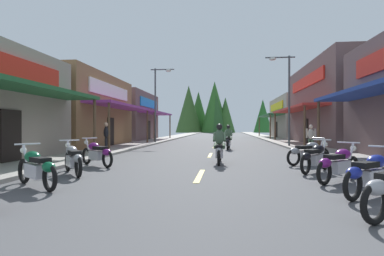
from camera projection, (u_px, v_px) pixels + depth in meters
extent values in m
cube|color=#4C4C4F|center=(217.00, 141.00, 31.25)|extent=(9.74, 92.92, 0.10)
cube|color=#9E9991|center=(159.00, 140.00, 31.91)|extent=(2.54, 92.92, 0.12)
cube|color=#9E9991|center=(278.00, 140.00, 30.59)|extent=(2.54, 92.92, 0.12)
cube|color=#E0C64C|center=(200.00, 176.00, 8.90)|extent=(0.16, 2.40, 0.01)
cube|color=#E0C64C|center=(210.00, 155.00, 15.34)|extent=(0.16, 2.40, 0.01)
cube|color=#E0C64C|center=(214.00, 147.00, 21.52)|extent=(0.16, 2.40, 0.01)
cube|color=#E0C64C|center=(217.00, 142.00, 27.83)|extent=(0.16, 2.40, 0.01)
cube|color=#E0C64C|center=(218.00, 139.00, 34.78)|extent=(0.16, 2.40, 0.01)
cube|color=#E0C64C|center=(219.00, 138.00, 40.22)|extent=(0.16, 2.40, 0.01)
cube|color=#E0C64C|center=(220.00, 136.00, 45.80)|extent=(0.16, 2.40, 0.01)
cube|color=#E0C64C|center=(220.00, 135.00, 51.10)|extent=(0.16, 2.40, 0.01)
cube|color=#E0C64C|center=(221.00, 134.00, 57.68)|extent=(0.16, 2.40, 0.01)
cube|color=#E0C64C|center=(221.00, 134.00, 64.44)|extent=(0.16, 2.40, 0.01)
cube|color=#E0C64C|center=(221.00, 133.00, 69.75)|extent=(0.16, 2.40, 0.01)
cube|color=#236033|center=(32.00, 88.00, 11.40)|extent=(1.80, 8.30, 0.16)
cylinder|color=brown|center=(95.00, 128.00, 15.26)|extent=(0.14, 0.14, 2.82)
cube|color=red|center=(11.00, 67.00, 11.49)|extent=(0.10, 6.45, 0.90)
cube|color=black|center=(11.00, 137.00, 11.50)|extent=(0.08, 1.10, 2.10)
cube|color=olive|center=(69.00, 111.00, 21.91)|extent=(6.25, 9.97, 5.16)
cube|color=#8C338C|center=(122.00, 106.00, 21.48)|extent=(1.80, 8.97, 0.16)
cylinder|color=brown|center=(109.00, 127.00, 17.15)|extent=(0.14, 0.14, 2.82)
cylinder|color=brown|center=(147.00, 127.00, 25.67)|extent=(0.14, 0.14, 2.82)
cube|color=white|center=(111.00, 91.00, 21.57)|extent=(0.10, 6.98, 0.90)
cube|color=black|center=(111.00, 132.00, 21.58)|extent=(0.08, 1.10, 2.10)
cube|color=brown|center=(112.00, 117.00, 32.88)|extent=(8.16, 9.46, 5.10)
cube|color=#8C338C|center=(157.00, 113.00, 32.34)|extent=(1.80, 8.51, 0.16)
cylinder|color=brown|center=(154.00, 127.00, 28.24)|extent=(0.14, 0.14, 2.82)
cylinder|color=brown|center=(170.00, 127.00, 36.31)|extent=(0.14, 0.14, 2.82)
cube|color=#197FCC|center=(149.00, 103.00, 32.43)|extent=(0.10, 6.62, 0.90)
cube|color=black|center=(149.00, 130.00, 32.44)|extent=(0.08, 1.10, 2.10)
cylinder|color=brown|center=(319.00, 127.00, 16.39)|extent=(0.14, 0.14, 2.82)
cube|color=brown|center=(355.00, 104.00, 24.32)|extent=(7.52, 13.07, 6.57)
cube|color=#B72D28|center=(295.00, 109.00, 24.82)|extent=(1.80, 11.77, 0.16)
cylinder|color=brown|center=(305.00, 127.00, 19.25)|extent=(0.14, 0.14, 2.82)
cylinder|color=brown|center=(275.00, 127.00, 30.55)|extent=(0.14, 0.14, 2.82)
cube|color=red|center=(306.00, 82.00, 24.72)|extent=(0.10, 9.15, 0.90)
cube|color=black|center=(306.00, 132.00, 24.73)|extent=(0.08, 1.10, 2.10)
cube|color=gray|center=(309.00, 118.00, 38.47)|extent=(8.00, 12.47, 5.19)
cube|color=#236033|center=(270.00, 116.00, 38.99)|extent=(1.80, 11.23, 0.16)
cylinder|color=brown|center=(270.00, 127.00, 33.69)|extent=(0.14, 0.14, 2.82)
cylinder|color=brown|center=(259.00, 127.00, 44.46)|extent=(0.14, 0.14, 2.82)
cube|color=yellow|center=(276.00, 107.00, 38.90)|extent=(0.10, 8.73, 0.90)
cube|color=black|center=(276.00, 130.00, 38.91)|extent=(0.08, 1.10, 2.10)
cylinder|color=#474C51|center=(155.00, 106.00, 26.24)|extent=(0.14, 0.14, 6.52)
cylinder|color=#474C51|center=(162.00, 70.00, 26.16)|extent=(2.06, 0.10, 0.10)
ellipsoid|color=silver|center=(168.00, 71.00, 26.10)|extent=(0.50, 0.30, 0.24)
cylinder|color=#474C51|center=(289.00, 102.00, 21.32)|extent=(0.14, 0.14, 6.47)
cylinder|color=#474C51|center=(280.00, 57.00, 21.38)|extent=(2.06, 0.10, 0.10)
ellipsoid|color=silver|center=(272.00, 59.00, 21.43)|extent=(0.50, 0.30, 0.24)
torus|color=black|center=(375.00, 203.00, 4.44)|extent=(0.59, 0.44, 0.64)
ellipsoid|color=#99999E|center=(377.00, 187.00, 4.46)|extent=(0.50, 0.44, 0.24)
torus|color=black|center=(353.00, 185.00, 5.84)|extent=(0.55, 0.49, 0.64)
cube|color=silver|center=(372.00, 177.00, 6.26)|extent=(0.71, 0.67, 0.32)
ellipsoid|color=navy|center=(376.00, 161.00, 6.38)|extent=(0.63, 0.61, 0.28)
cube|color=black|center=(366.00, 165.00, 6.12)|extent=(0.64, 0.60, 0.12)
ellipsoid|color=navy|center=(354.00, 173.00, 5.87)|extent=(0.49, 0.47, 0.24)
cylinder|color=silver|center=(383.00, 147.00, 6.54)|extent=(0.42, 0.48, 0.04)
torus|color=black|center=(353.00, 167.00, 8.37)|extent=(0.53, 0.51, 0.64)
torus|color=black|center=(324.00, 172.00, 7.46)|extent=(0.53, 0.51, 0.64)
cube|color=silver|center=(339.00, 167.00, 7.92)|extent=(0.70, 0.69, 0.32)
ellipsoid|color=#721972|center=(343.00, 154.00, 8.04)|extent=(0.63, 0.62, 0.28)
cube|color=black|center=(334.00, 157.00, 7.76)|extent=(0.63, 0.62, 0.12)
ellipsoid|color=#721972|center=(325.00, 163.00, 7.49)|extent=(0.48, 0.48, 0.24)
cylinder|color=silver|center=(350.00, 156.00, 8.29)|extent=(0.31, 0.30, 0.71)
cylinder|color=silver|center=(348.00, 143.00, 8.22)|extent=(0.44, 0.46, 0.04)
sphere|color=white|center=(353.00, 148.00, 8.39)|extent=(0.16, 0.16, 0.16)
torus|color=black|center=(325.00, 160.00, 10.17)|extent=(0.48, 0.56, 0.64)
torus|color=black|center=(306.00, 164.00, 9.10)|extent=(0.48, 0.56, 0.64)
cube|color=silver|center=(316.00, 160.00, 9.63)|extent=(0.65, 0.72, 0.32)
ellipsoid|color=black|center=(318.00, 149.00, 9.78)|extent=(0.60, 0.64, 0.28)
cube|color=black|center=(312.00, 151.00, 9.46)|extent=(0.59, 0.64, 0.12)
ellipsoid|color=black|center=(306.00, 156.00, 9.14)|extent=(0.46, 0.49, 0.24)
cylinder|color=silver|center=(323.00, 151.00, 10.07)|extent=(0.28, 0.33, 0.71)
cylinder|color=silver|center=(322.00, 140.00, 9.99)|extent=(0.49, 0.40, 0.04)
sphere|color=white|center=(325.00, 145.00, 10.19)|extent=(0.16, 0.16, 0.16)
torus|color=black|center=(323.00, 156.00, 11.74)|extent=(0.60, 0.42, 0.64)
torus|color=black|center=(294.00, 157.00, 11.10)|extent=(0.60, 0.42, 0.64)
cube|color=silver|center=(309.00, 154.00, 11.42)|extent=(0.74, 0.60, 0.32)
ellipsoid|color=#99999E|center=(313.00, 146.00, 11.50)|extent=(0.64, 0.56, 0.28)
cube|color=black|center=(304.00, 147.00, 11.31)|extent=(0.66, 0.55, 0.12)
ellipsoid|color=#99999E|center=(295.00, 151.00, 11.12)|extent=(0.50, 0.43, 0.24)
cylinder|color=silver|center=(321.00, 147.00, 11.68)|extent=(0.35, 0.24, 0.71)
cylinder|color=silver|center=(318.00, 138.00, 11.63)|extent=(0.35, 0.53, 0.04)
sphere|color=white|center=(324.00, 142.00, 11.75)|extent=(0.16, 0.16, 0.16)
torus|color=black|center=(24.00, 171.00, 7.68)|extent=(0.58, 0.45, 0.64)
torus|color=black|center=(50.00, 178.00, 6.69)|extent=(0.58, 0.45, 0.64)
cube|color=silver|center=(36.00, 171.00, 7.19)|extent=(0.73, 0.63, 0.32)
ellipsoid|color=#0C5933|center=(33.00, 157.00, 7.32)|extent=(0.64, 0.58, 0.28)
cube|color=black|center=(40.00, 160.00, 7.02)|extent=(0.65, 0.58, 0.12)
ellipsoid|color=#0C5933|center=(49.00, 167.00, 6.72)|extent=(0.50, 0.45, 0.24)
cylinder|color=silver|center=(26.00, 158.00, 7.60)|extent=(0.34, 0.26, 0.71)
cylinder|color=silver|center=(28.00, 144.00, 7.52)|extent=(0.38, 0.51, 0.04)
sphere|color=white|center=(23.00, 150.00, 7.70)|extent=(0.16, 0.16, 0.16)
torus|color=black|center=(68.00, 162.00, 9.80)|extent=(0.48, 0.56, 0.64)
torus|color=black|center=(78.00, 167.00, 8.54)|extent=(0.48, 0.56, 0.64)
cube|color=silver|center=(73.00, 161.00, 9.17)|extent=(0.66, 0.72, 0.32)
ellipsoid|color=#99999E|center=(71.00, 150.00, 9.34)|extent=(0.60, 0.64, 0.28)
cube|color=black|center=(75.00, 153.00, 8.96)|extent=(0.60, 0.64, 0.12)
ellipsoid|color=#99999E|center=(78.00, 158.00, 8.58)|extent=(0.46, 0.49, 0.24)
cylinder|color=silver|center=(69.00, 152.00, 9.69)|extent=(0.28, 0.33, 0.71)
cylinder|color=silver|center=(69.00, 140.00, 9.59)|extent=(0.49, 0.41, 0.04)
sphere|color=white|center=(68.00, 145.00, 9.83)|extent=(0.16, 0.16, 0.16)
torus|color=black|center=(87.00, 156.00, 11.63)|extent=(0.57, 0.47, 0.64)
torus|color=black|center=(107.00, 159.00, 10.60)|extent=(0.57, 0.47, 0.64)
cube|color=silver|center=(96.00, 155.00, 11.11)|extent=(0.73, 0.65, 0.32)
ellipsoid|color=#721972|center=(94.00, 146.00, 11.25)|extent=(0.64, 0.59, 0.28)
cube|color=black|center=(100.00, 148.00, 10.94)|extent=(0.65, 0.59, 0.12)
ellipsoid|color=#721972|center=(107.00, 152.00, 10.63)|extent=(0.50, 0.46, 0.24)
cylinder|color=silver|center=(88.00, 148.00, 11.54)|extent=(0.33, 0.27, 0.71)
cylinder|color=silver|center=(90.00, 138.00, 11.46)|extent=(0.39, 0.50, 0.04)
sphere|color=white|center=(86.00, 142.00, 11.65)|extent=(0.16, 0.16, 0.16)
torus|color=black|center=(220.00, 154.00, 12.67)|extent=(0.11, 0.64, 0.64)
torus|color=black|center=(219.00, 157.00, 11.18)|extent=(0.11, 0.64, 0.64)
cube|color=silver|center=(219.00, 153.00, 11.92)|extent=(0.29, 0.70, 0.32)
ellipsoid|color=#99999E|center=(220.00, 145.00, 12.12)|extent=(0.33, 0.57, 0.28)
cube|color=black|center=(219.00, 147.00, 11.67)|extent=(0.29, 0.60, 0.12)
ellipsoid|color=#99999E|center=(219.00, 151.00, 11.23)|extent=(0.25, 0.44, 0.24)
cylinder|color=silver|center=(220.00, 146.00, 12.53)|extent=(0.07, 0.37, 0.71)
cylinder|color=silver|center=(220.00, 137.00, 12.41)|extent=(0.60, 0.05, 0.04)
sphere|color=white|center=(220.00, 141.00, 12.69)|extent=(0.16, 0.16, 0.16)
ellipsoid|color=#3F593F|center=(219.00, 137.00, 11.77)|extent=(0.39, 0.39, 0.64)
sphere|color=black|center=(219.00, 127.00, 11.82)|extent=(0.24, 0.24, 0.24)
cylinder|color=#3F593F|center=(215.00, 146.00, 11.96)|extent=(0.15, 0.42, 0.24)
cylinder|color=#3F593F|center=(214.00, 137.00, 12.09)|extent=(0.11, 0.51, 0.40)
cylinder|color=#3F593F|center=(224.00, 146.00, 11.92)|extent=(0.15, 0.42, 0.24)
cylinder|color=#3F593F|center=(225.00, 137.00, 12.04)|extent=(0.11, 0.51, 0.40)
torus|color=black|center=(229.00, 144.00, 20.12)|extent=(0.15, 0.65, 0.64)
torus|color=black|center=(228.00, 145.00, 18.64)|extent=(0.15, 0.65, 0.64)
cube|color=silver|center=(228.00, 143.00, 19.38)|extent=(0.33, 0.72, 0.32)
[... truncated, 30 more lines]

